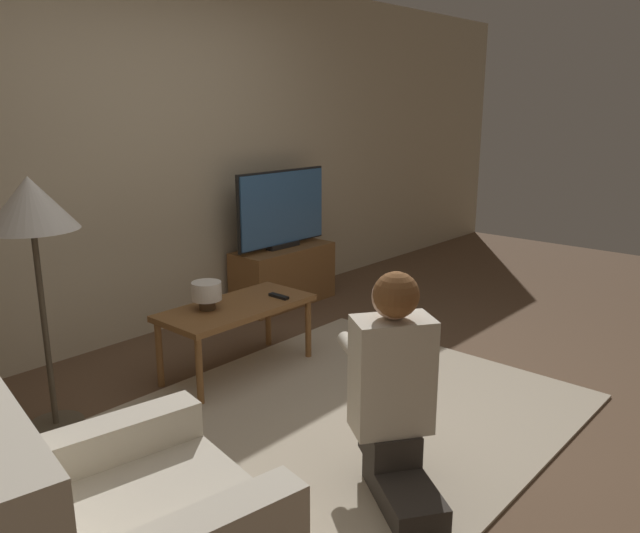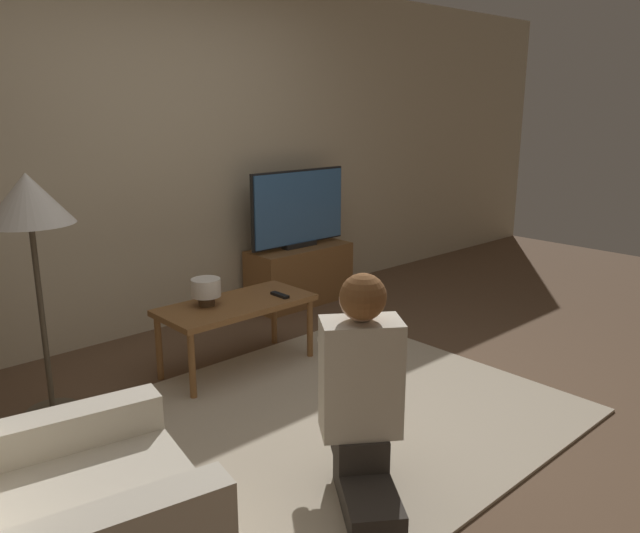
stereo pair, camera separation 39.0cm
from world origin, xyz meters
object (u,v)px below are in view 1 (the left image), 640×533
(coffee_table, at_px, (237,312))
(floor_lamp, at_px, (32,216))
(tv, at_px, (282,209))
(table_lamp, at_px, (207,293))
(person_kneeling, at_px, (393,384))

(coffee_table, bearing_deg, floor_lamp, 170.73)
(tv, height_order, table_lamp, tv)
(coffee_table, relative_size, person_kneeling, 1.01)
(tv, xyz_separation_m, floor_lamp, (-2.30, -0.60, 0.32))
(floor_lamp, relative_size, table_lamp, 7.33)
(tv, xyz_separation_m, person_kneeling, (-1.55, -2.20, -0.32))
(person_kneeling, bearing_deg, table_lamp, -61.95)
(tv, bearing_deg, person_kneeling, -125.17)
(tv, xyz_separation_m, coffee_table, (-1.19, -0.78, -0.41))
(coffee_table, relative_size, table_lamp, 5.43)
(floor_lamp, height_order, table_lamp, floor_lamp)
(tv, bearing_deg, table_lamp, -152.49)
(table_lamp, bearing_deg, floor_lamp, 173.11)
(coffee_table, bearing_deg, person_kneeling, -104.15)
(table_lamp, bearing_deg, coffee_table, -21.54)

